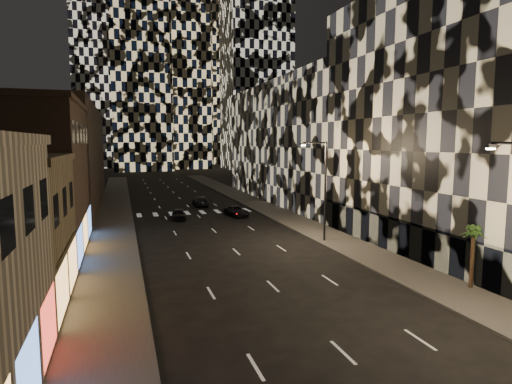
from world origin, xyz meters
TOP-DOWN VIEW (x-y plane):
  - sidewalk_left at (-10.00, 50.00)m, footprint 4.00×120.00m
  - sidewalk_right at (10.00, 50.00)m, footprint 4.00×120.00m
  - curb_left at (-7.90, 50.00)m, footprint 0.20×120.00m
  - curb_right at (7.90, 50.00)m, footprint 0.20×120.00m
  - retail_brown at (-17.00, 33.50)m, footprint 10.00×15.00m
  - retail_filler_left at (-17.00, 60.00)m, footprint 10.00×40.00m
  - midrise_right at (20.00, 24.50)m, footprint 16.00×25.00m
  - midrise_base at (12.30, 24.50)m, footprint 0.60×25.00m
  - midrise_filler_right at (20.00, 57.00)m, footprint 16.00×40.00m
  - tower_right_mid at (35.00, 135.00)m, footprint 20.00×20.00m
  - tower_left_back at (-12.00, 165.00)m, footprint 24.00×24.00m
  - tower_center_low at (-2.00, 140.00)m, footprint 18.00×18.00m
  - streetlight_far at (8.35, 30.00)m, footprint 2.55×0.25m
  - car_dark_midlane at (-2.62, 45.66)m, footprint 1.66×3.73m
  - car_dark_oncoming at (1.76, 55.57)m, footprint 2.07×4.82m
  - car_dark_rightlane at (4.48, 45.70)m, footprint 2.57×4.60m
  - palm_tree at (11.50, 15.74)m, footprint 1.97×1.99m

SIDE VIEW (x-z plane):
  - sidewalk_left at x=-10.00m, z-range 0.00..0.15m
  - sidewalk_right at x=10.00m, z-range 0.00..0.15m
  - curb_left at x=-7.90m, z-range 0.00..0.15m
  - curb_right at x=7.90m, z-range 0.00..0.15m
  - car_dark_rightlane at x=4.48m, z-range 0.00..1.22m
  - car_dark_midlane at x=-2.62m, z-range 0.00..1.25m
  - car_dark_oncoming at x=1.76m, z-range 0.00..1.38m
  - midrise_base at x=12.30m, z-range 0.00..3.00m
  - palm_tree at x=11.50m, z-range 1.42..5.33m
  - streetlight_far at x=8.35m, z-range 0.85..9.85m
  - retail_brown at x=-17.00m, z-range 0.00..12.00m
  - retail_filler_left at x=-17.00m, z-range 0.00..14.00m
  - midrise_filler_right at x=20.00m, z-range 0.00..18.00m
  - midrise_right at x=20.00m, z-range 0.00..22.00m
  - tower_center_low at x=-2.00m, z-range 0.00..95.00m
  - tower_right_mid at x=35.00m, z-range 0.00..100.00m
  - tower_left_back at x=-12.00m, z-range 0.00..120.00m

